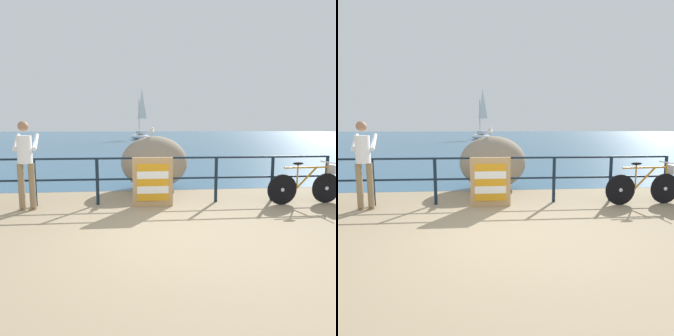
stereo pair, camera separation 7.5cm
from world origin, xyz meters
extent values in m
cube|color=#937F60|center=(0.00, 20.00, -0.05)|extent=(120.00, 120.00, 0.10)
cube|color=#2D5675|center=(0.00, 48.44, 0.00)|extent=(120.00, 90.00, 0.01)
cylinder|color=black|center=(-2.59, 2.09, 0.51)|extent=(0.07, 0.07, 1.02)
cylinder|color=black|center=(-1.30, 2.09, 0.51)|extent=(0.07, 0.07, 1.02)
cylinder|color=black|center=(0.00, 2.09, 0.51)|extent=(0.07, 0.07, 1.02)
cylinder|color=black|center=(1.30, 2.09, 0.51)|extent=(0.07, 0.07, 1.02)
cylinder|color=black|center=(2.59, 2.09, 0.51)|extent=(0.07, 0.07, 1.02)
cylinder|color=black|center=(3.89, 2.09, 0.51)|extent=(0.07, 0.07, 1.02)
cylinder|color=black|center=(0.00, 2.09, 1.00)|extent=(7.77, 0.04, 0.04)
cylinder|color=black|center=(0.00, 2.09, 0.55)|extent=(7.77, 0.04, 0.04)
cylinder|color=black|center=(2.65, 1.71, 0.33)|extent=(0.66, 0.07, 0.66)
cylinder|color=#B7BCC6|center=(2.65, 1.71, 0.33)|extent=(0.08, 0.06, 0.08)
cylinder|color=black|center=(3.69, 1.77, 0.33)|extent=(0.66, 0.07, 0.66)
cylinder|color=#B7BCC6|center=(3.69, 1.77, 0.33)|extent=(0.08, 0.06, 0.08)
cylinder|color=#B27219|center=(3.17, 1.74, 0.80)|extent=(0.99, 0.09, 0.04)
cylinder|color=#B27219|center=(3.20, 1.74, 0.57)|extent=(0.50, 0.07, 0.50)
cylinder|color=#B27219|center=(2.99, 1.73, 0.59)|extent=(0.03, 0.03, 0.53)
ellipsoid|color=black|center=(2.99, 1.73, 0.89)|extent=(0.25, 0.11, 0.06)
cylinder|color=#B27219|center=(3.69, 1.77, 0.62)|extent=(0.03, 0.03, 0.57)
cylinder|color=#B7BCC6|center=(3.69, 1.77, 0.90)|extent=(0.05, 0.48, 0.03)
cube|color=#B7BCC6|center=(3.87, 1.78, 0.75)|extent=(0.21, 0.25, 0.20)
cylinder|color=#8C7251|center=(-2.74, 1.77, 0.47)|extent=(0.12, 0.12, 0.95)
ellipsoid|color=#513319|center=(-2.76, 1.83, 0.04)|extent=(0.15, 0.27, 0.08)
cylinder|color=#8C7251|center=(-2.55, 1.81, 0.47)|extent=(0.12, 0.12, 0.95)
ellipsoid|color=#513319|center=(-2.56, 1.87, 0.04)|extent=(0.15, 0.27, 0.08)
cylinder|color=white|center=(-2.65, 1.79, 1.23)|extent=(0.28, 0.28, 0.55)
sphere|color=#9E7051|center=(-2.65, 1.79, 1.68)|extent=(0.20, 0.20, 0.20)
cylinder|color=white|center=(-2.87, 1.99, 1.36)|extent=(0.17, 0.52, 0.34)
cylinder|color=white|center=(-2.51, 2.06, 1.36)|extent=(0.17, 0.52, 0.34)
cube|color=tan|center=(-0.12, 1.84, 0.52)|extent=(0.84, 0.09, 1.04)
cube|color=orange|center=(-0.12, 1.79, 0.21)|extent=(0.66, 0.01, 0.16)
cube|color=white|center=(-0.12, 1.79, 0.36)|extent=(0.66, 0.01, 0.16)
cube|color=orange|center=(-0.12, 1.79, 0.52)|extent=(0.66, 0.01, 0.16)
cube|color=white|center=(-0.12, 1.79, 0.68)|extent=(0.66, 0.01, 0.16)
cube|color=orange|center=(-0.12, 1.79, 0.83)|extent=(0.66, 0.01, 0.16)
ellipsoid|color=gray|center=(0.01, 3.73, 0.71)|extent=(1.79, 1.29, 1.42)
cylinder|color=gold|center=(-0.03, 3.66, 1.45)|extent=(0.01, 0.01, 0.06)
cylinder|color=gold|center=(-0.07, 3.66, 1.45)|extent=(0.01, 0.01, 0.06)
ellipsoid|color=white|center=(-0.05, 3.66, 1.54)|extent=(0.11, 0.26, 0.13)
ellipsoid|color=#9E9EA3|center=(-0.05, 3.68, 1.57)|extent=(0.12, 0.24, 0.06)
sphere|color=white|center=(-0.05, 3.54, 1.61)|extent=(0.08, 0.08, 0.08)
cone|color=gold|center=(-0.06, 3.49, 1.61)|extent=(0.02, 0.05, 0.02)
ellipsoid|color=white|center=(-0.25, 33.76, 0.36)|extent=(3.26, 4.48, 0.70)
cube|color=silver|center=(-0.10, 33.50, 0.89)|extent=(1.33, 1.52, 0.36)
cylinder|color=#B2B2B7|center=(-0.34, 33.94, 2.81)|extent=(0.10, 0.10, 4.20)
pyramid|color=white|center=(0.02, 33.28, 4.38)|extent=(0.83, 1.43, 3.57)
camera|label=1|loc=(-0.40, -4.43, 1.68)|focal=32.53mm
camera|label=2|loc=(-0.32, -4.43, 1.68)|focal=32.53mm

